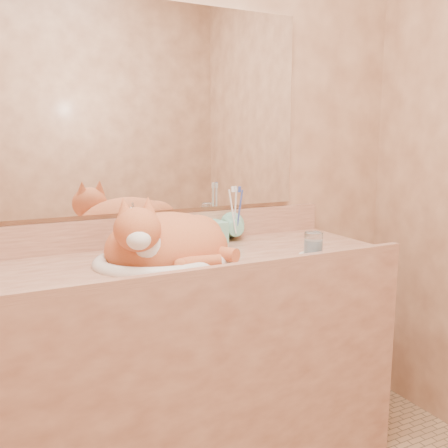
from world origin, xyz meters
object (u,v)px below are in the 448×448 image
toothbrush_cup (236,230)px  vanity_counter (179,369)px  sink_basin (163,241)px  water_glass (313,243)px  cat (165,240)px  soap_dispenser (220,221)px

toothbrush_cup → vanity_counter: bearing=-154.7°
vanity_counter → sink_basin: sink_basin is taller
toothbrush_cup → water_glass: toothbrush_cup is taller
cat → vanity_counter: bearing=23.5°
water_glass → soap_dispenser: bearing=121.5°
vanity_counter → soap_dispenser: (0.24, 0.14, 0.52)m
cat → soap_dispenser: size_ratio=2.29×
cat → toothbrush_cup: (0.38, 0.17, -0.02)m
soap_dispenser → toothbrush_cup: (0.08, 0.01, -0.05)m
water_glass → vanity_counter: bearing=156.6°
sink_basin → vanity_counter: bearing=26.2°
soap_dispenser → toothbrush_cup: bearing=1.1°
water_glass → toothbrush_cup: bearing=110.5°
vanity_counter → sink_basin: 0.50m
soap_dispenser → cat: bearing=-156.7°
sink_basin → toothbrush_cup: size_ratio=4.25×
toothbrush_cup → water_glass: size_ratio=1.42×
vanity_counter → water_glass: water_glass is taller
soap_dispenser → toothbrush_cup: soap_dispenser is taller
vanity_counter → soap_dispenser: 0.59m
water_glass → sink_basin: bearing=161.0°
cat → toothbrush_cup: size_ratio=3.95×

